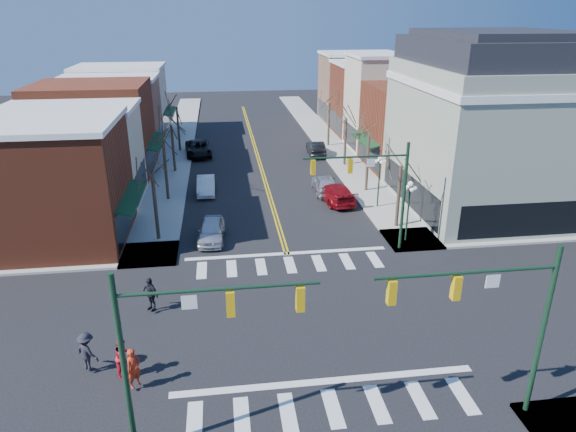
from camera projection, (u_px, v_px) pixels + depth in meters
name	position (u px, v px, depth m)	size (l,w,h in m)	color
ground	(307.00, 321.00, 25.96)	(160.00, 160.00, 0.00)	black
sidewalk_left	(165.00, 196.00, 43.24)	(3.50, 70.00, 0.15)	#9E9B93
sidewalk_right	(367.00, 187.00, 45.40)	(3.50, 70.00, 0.15)	#9E9B93
bldg_left_brick_a	(43.00, 186.00, 33.36)	(10.00, 8.50, 8.00)	maroon
bldg_left_stucco_a	(74.00, 158.00, 40.58)	(10.00, 7.00, 7.50)	beige
bldg_left_brick_b	(94.00, 130.00, 47.75)	(10.00, 9.00, 8.50)	maroon
bldg_left_tan	(111.00, 117.00, 55.47)	(10.00, 7.50, 7.80)	#9E7157
bldg_left_stucco_b	(123.00, 103.00, 62.52)	(10.00, 8.00, 8.20)	beige
bldg_right_brick_a	(420.00, 127.00, 50.05)	(10.00, 8.50, 8.00)	maroon
bldg_right_stucco	(395.00, 103.00, 56.81)	(10.00, 7.00, 10.00)	beige
bldg_right_brick_b	(375.00, 99.00, 63.98)	(10.00, 8.00, 8.50)	maroon
bldg_right_tan	(358.00, 88.00, 71.25)	(10.00, 8.00, 9.00)	#9E7157
victorian_corner	(491.00, 123.00, 38.84)	(12.25, 14.25, 13.30)	gray
traffic_mast_near_left	(179.00, 337.00, 16.71)	(6.60, 0.28, 7.20)	#14331E
traffic_mast_near_right	(498.00, 313.00, 18.08)	(6.60, 0.28, 7.20)	#14331E
traffic_mast_far_right	(376.00, 183.00, 31.69)	(6.60, 0.28, 7.20)	#14331E
lamppost_corner	(409.00, 201.00, 33.68)	(0.36, 0.36, 4.33)	#14331E
lamppost_midblock	(380.00, 172.00, 39.66)	(0.36, 0.36, 4.33)	#14331E
tree_left_a	(156.00, 208.00, 34.15)	(0.24, 0.24, 4.76)	#382B21
tree_left_b	(166.00, 171.00, 41.45)	(0.24, 0.24, 5.04)	#382B21
tree_left_c	(173.00, 149.00, 48.90)	(0.24, 0.24, 4.55)	#382B21
tree_left_d	(178.00, 130.00, 56.19)	(0.24, 0.24, 4.90)	#382B21
tree_right_a	(398.00, 197.00, 36.25)	(0.24, 0.24, 4.62)	#382B21
tree_right_b	(368.00, 163.00, 43.50)	(0.24, 0.24, 5.18)	#382B21
tree_right_c	(345.00, 142.00, 50.92)	(0.24, 0.24, 4.83)	#382B21
tree_right_d	(329.00, 125.00, 58.25)	(0.24, 0.24, 4.97)	#382B21
car_left_near	(211.00, 230.00, 34.80)	(1.72, 4.27, 1.46)	silver
car_left_mid	(206.00, 185.00, 43.85)	(1.48, 4.25, 1.40)	white
car_left_far	(198.00, 148.00, 55.14)	(2.61, 5.66, 1.57)	black
car_right_near	(335.00, 193.00, 41.85)	(2.15, 5.28, 1.53)	maroon
car_right_mid	(325.00, 184.00, 43.83)	(1.90, 4.73, 1.61)	#B9B8BE
car_right_far	(316.00, 148.00, 55.32)	(1.62, 4.63, 1.53)	black
pedestrian_red_a	(134.00, 368.00, 20.92)	(0.65, 0.43, 1.80)	red
pedestrian_red_b	(123.00, 357.00, 21.64)	(0.85, 0.66, 1.74)	red
pedestrian_dark_a	(150.00, 294.00, 26.36)	(1.08, 0.45, 1.84)	black
pedestrian_dark_b	(87.00, 352.00, 21.93)	(1.16, 0.67, 1.80)	black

